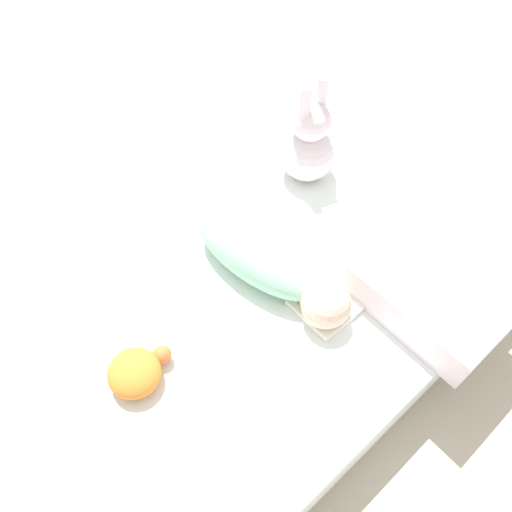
{
  "coord_description": "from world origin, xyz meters",
  "views": [
    {
      "loc": [
        -0.53,
        -0.61,
        1.34
      ],
      "look_at": [
        -0.01,
        -0.01,
        0.25
      ],
      "focal_mm": 35.0,
      "sensor_mm": 36.0,
      "label": 1
    }
  ],
  "objects_px": {
    "swaddled_baby": "(269,265)",
    "pillow": "(444,285)",
    "bunny_plush": "(308,145)",
    "turtle_plush": "(136,372)"
  },
  "relations": [
    {
      "from": "swaddled_baby",
      "to": "pillow",
      "type": "bearing_deg",
      "value": 32.8
    },
    {
      "from": "swaddled_baby",
      "to": "bunny_plush",
      "type": "bearing_deg",
      "value": 113.1
    },
    {
      "from": "pillow",
      "to": "bunny_plush",
      "type": "relative_size",
      "value": 1.09
    },
    {
      "from": "swaddled_baby",
      "to": "turtle_plush",
      "type": "relative_size",
      "value": 3.06
    },
    {
      "from": "pillow",
      "to": "turtle_plush",
      "type": "relative_size",
      "value": 2.27
    },
    {
      "from": "pillow",
      "to": "turtle_plush",
      "type": "distance_m",
      "value": 0.8
    },
    {
      "from": "bunny_plush",
      "to": "turtle_plush",
      "type": "distance_m",
      "value": 0.83
    },
    {
      "from": "bunny_plush",
      "to": "turtle_plush",
      "type": "height_order",
      "value": "bunny_plush"
    },
    {
      "from": "pillow",
      "to": "bunny_plush",
      "type": "bearing_deg",
      "value": 83.99
    },
    {
      "from": "swaddled_baby",
      "to": "bunny_plush",
      "type": "xyz_separation_m",
      "value": [
        0.36,
        0.23,
        0.05
      ]
    }
  ]
}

